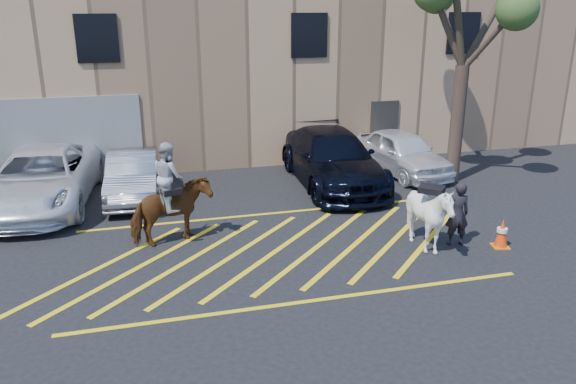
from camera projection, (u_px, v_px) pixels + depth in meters
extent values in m
plane|color=black|center=(273.00, 246.00, 13.74)|extent=(90.00, 90.00, 0.00)
imported|color=white|center=(42.00, 179.00, 16.26)|extent=(3.25, 6.13, 1.64)
imported|color=gray|center=(133.00, 175.00, 17.05)|extent=(1.68, 4.27, 1.38)
imported|color=black|center=(332.00, 158.00, 18.25)|extent=(2.61, 6.03, 1.73)
imported|color=white|center=(402.00, 152.00, 19.47)|extent=(2.24, 4.54, 1.49)
imported|color=black|center=(457.00, 214.00, 13.59)|extent=(0.64, 0.47, 1.61)
cube|color=tan|center=(206.00, 57.00, 23.61)|extent=(32.00, 10.00, 7.00)
cube|color=black|center=(97.00, 38.00, 17.67)|extent=(1.30, 0.08, 1.50)
cube|color=black|center=(309.00, 35.00, 19.38)|extent=(1.30, 0.08, 1.50)
cube|color=black|center=(463.00, 33.00, 20.86)|extent=(1.30, 0.08, 1.50)
cube|color=#38332D|center=(384.00, 130.00, 21.24)|extent=(1.10, 0.08, 2.20)
cube|color=yellow|center=(92.00, 271.00, 12.44)|extent=(4.20, 4.20, 0.01)
cube|color=yellow|center=(141.00, 266.00, 12.69)|extent=(4.20, 4.20, 0.01)
cube|color=yellow|center=(188.00, 261.00, 12.95)|extent=(4.20, 4.20, 0.01)
cube|color=yellow|center=(233.00, 256.00, 13.21)|extent=(4.20, 4.20, 0.01)
cube|color=yellow|center=(276.00, 251.00, 13.47)|extent=(4.20, 4.20, 0.01)
cube|color=yellow|center=(318.00, 246.00, 13.72)|extent=(4.20, 4.20, 0.01)
cube|color=yellow|center=(358.00, 242.00, 13.98)|extent=(4.20, 4.20, 0.01)
cube|color=yellow|center=(396.00, 237.00, 14.24)|extent=(4.20, 4.20, 0.01)
cube|color=yellow|center=(434.00, 233.00, 14.50)|extent=(4.20, 4.20, 0.01)
cube|color=yellow|center=(255.00, 215.00, 15.76)|extent=(9.50, 0.12, 0.01)
cube|color=yellow|center=(306.00, 302.00, 11.18)|extent=(9.50, 0.12, 0.01)
imported|color=brown|center=(171.00, 212.00, 13.68)|extent=(2.12, 1.45, 1.64)
imported|color=#A8ACB3|center=(168.00, 176.00, 13.39)|extent=(0.86, 0.97, 1.67)
cube|color=black|center=(169.00, 190.00, 13.50)|extent=(0.61, 0.68, 0.14)
imported|color=white|center=(429.00, 216.00, 13.26)|extent=(2.09, 2.10, 1.73)
cube|color=black|center=(432.00, 189.00, 13.05)|extent=(0.72, 0.72, 0.14)
cube|color=orange|center=(500.00, 246.00, 13.70)|extent=(0.46, 0.46, 0.03)
cone|color=#FF3B0A|center=(502.00, 232.00, 13.58)|extent=(0.32, 0.32, 0.70)
cylinder|color=white|center=(502.00, 230.00, 13.56)|extent=(0.25, 0.25, 0.10)
cylinder|color=#423328|center=(457.00, 125.00, 18.25)|extent=(0.44, 0.44, 3.80)
cylinder|color=#403227|center=(486.00, 26.00, 17.59)|extent=(1.76, 0.51, 2.68)
cylinder|color=#493B2C|center=(449.00, 31.00, 18.10)|extent=(0.33, 1.88, 2.34)
cylinder|color=#4A3E2D|center=(448.00, 31.00, 17.16)|extent=(1.40, 0.20, 2.39)
cylinder|color=#4C3E2E|center=(488.00, 41.00, 16.81)|extent=(0.78, 1.62, 1.96)
cylinder|color=#443A29|center=(458.00, 19.00, 16.83)|extent=(1.16, 0.77, 3.11)
sphere|color=#4C652B|center=(518.00, 9.00, 15.95)|extent=(1.20, 1.20, 1.20)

